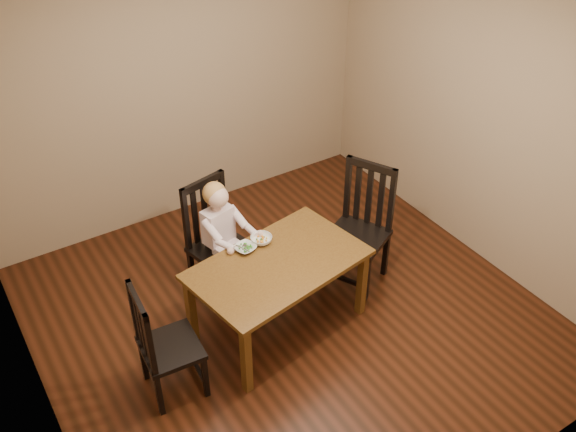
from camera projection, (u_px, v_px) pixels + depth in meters
room at (291, 186)px, 4.72m from camera, size 4.01×4.01×2.71m
dining_table at (278, 270)px, 5.08m from camera, size 1.50×1.05×0.69m
chair_child at (217, 241)px, 5.54m from camera, size 0.56×0.54×1.08m
chair_left at (163, 345)px, 4.62m from camera, size 0.45×0.46×1.00m
chair_right at (360, 227)px, 5.65m from camera, size 0.64×0.65×1.14m
toddler at (220, 229)px, 5.41m from camera, size 0.43×0.50×0.60m
bowl_peas at (245, 248)px, 5.15m from camera, size 0.20×0.20×0.04m
bowl_veg at (261, 239)px, 5.23m from camera, size 0.22×0.22×0.06m
fork at (243, 249)px, 5.10m from camera, size 0.09×0.10×0.05m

